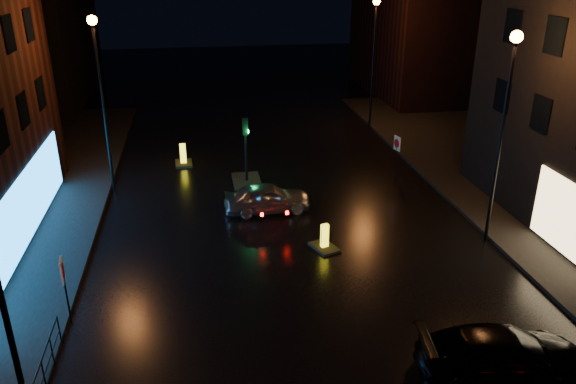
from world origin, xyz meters
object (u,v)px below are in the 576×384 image
(road_sign_left, at_px, (63,276))
(dark_sedan, at_px, (504,354))
(traffic_signal, at_px, (247,173))
(bollard_near, at_px, (324,243))
(silver_hatchback, at_px, (267,198))
(road_sign_right, at_px, (397,147))
(bollard_far, at_px, (183,160))

(road_sign_left, bearing_deg, dark_sedan, -26.94)
(traffic_signal, xyz_separation_m, bollard_near, (2.36, -7.52, -0.27))
(dark_sedan, bearing_deg, bollard_near, 29.15)
(silver_hatchback, xyz_separation_m, bollard_near, (1.77, -3.89, -0.43))
(traffic_signal, distance_m, dark_sedan, 16.41)
(silver_hatchback, xyz_separation_m, road_sign_left, (-7.29, -7.34, 1.07))
(silver_hatchback, bearing_deg, road_sign_left, 133.12)
(traffic_signal, distance_m, bollard_near, 7.88)
(road_sign_right, bearing_deg, bollard_far, -32.59)
(dark_sedan, xyz_separation_m, bollard_near, (-3.23, 7.92, -0.46))
(road_sign_left, distance_m, road_sign_right, 17.68)
(silver_hatchback, xyz_separation_m, dark_sedan, (5.00, -11.80, 0.03))
(traffic_signal, height_order, dark_sedan, traffic_signal)
(traffic_signal, height_order, silver_hatchback, traffic_signal)
(silver_hatchback, distance_m, dark_sedan, 12.82)
(bollard_near, distance_m, bollard_far, 12.11)
(bollard_far, bearing_deg, traffic_signal, -48.05)
(silver_hatchback, bearing_deg, traffic_signal, 7.10)
(road_sign_right, bearing_deg, road_sign_left, 22.78)
(traffic_signal, bearing_deg, road_sign_right, -5.17)
(traffic_signal, height_order, bollard_near, traffic_signal)
(dark_sedan, distance_m, bollard_near, 8.56)
(silver_hatchback, relative_size, road_sign_left, 1.67)
(silver_hatchback, bearing_deg, bollard_far, 26.85)
(dark_sedan, bearing_deg, traffic_signal, 26.86)
(bollard_far, bearing_deg, road_sign_right, -22.65)
(traffic_signal, bearing_deg, bollard_far, 134.76)
(silver_hatchback, height_order, road_sign_left, road_sign_left)
(bollard_far, xyz_separation_m, road_sign_right, (10.91, -3.94, 1.45))
(bollard_far, xyz_separation_m, road_sign_left, (-3.48, -14.21, 1.47))
(bollard_far, bearing_deg, bollard_near, -65.42)
(bollard_far, relative_size, road_sign_left, 0.61)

